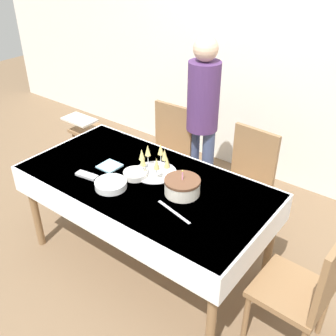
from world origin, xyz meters
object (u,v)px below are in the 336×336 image
object	(u,v)px
dining_chair_far_right	(245,181)
dining_chair_far_left	(167,152)
plate_stack_dessert	(135,174)
plate_stack_main	(111,185)
person_standing	(203,110)
birthday_cake	(182,186)
dining_chair_right_end	(307,287)
champagne_tray	(155,162)
high_chair	(88,137)

from	to	relation	value
dining_chair_far_right	dining_chair_far_left	bearing A→B (deg)	179.99
dining_chair_far_left	plate_stack_dessert	size ratio (longest dim) A/B	5.44
plate_stack_main	dining_chair_far_right	bearing A→B (deg)	62.22
plate_stack_dessert	person_standing	xyz separation A→B (m)	(-0.06, 0.97, 0.15)
birthday_cake	dining_chair_right_end	bearing A→B (deg)	-1.91
birthday_cake	champagne_tray	size ratio (longest dim) A/B	0.76
plate_stack_main	dining_chair_far_left	bearing A→B (deg)	106.03
champagne_tray	plate_stack_dessert	xyz separation A→B (m)	(-0.07, -0.13, -0.07)
plate_stack_main	dining_chair_right_end	bearing A→B (deg)	8.86
dining_chair_far_left	high_chair	size ratio (longest dim) A/B	1.34
dining_chair_right_end	person_standing	distance (m)	1.74
dining_chair_right_end	champagne_tray	bearing A→B (deg)	174.20
dining_chair_far_left	birthday_cake	bearing A→B (deg)	-46.73
birthday_cake	champagne_tray	world-z (taller)	birthday_cake
high_chair	champagne_tray	bearing A→B (deg)	-20.51
birthday_cake	high_chair	distance (m)	1.73
champagne_tray	dining_chair_far_right	bearing A→B (deg)	58.26
plate_stack_main	person_standing	size ratio (longest dim) A/B	0.14
birthday_cake	plate_stack_main	xyz separation A→B (m)	(-0.43, -0.24, -0.03)
plate_stack_dessert	dining_chair_far_left	bearing A→B (deg)	112.47
dining_chair_right_end	birthday_cake	bearing A→B (deg)	178.09
plate_stack_main	plate_stack_dessert	world-z (taller)	plate_stack_main
dining_chair_far_left	person_standing	world-z (taller)	person_standing
plate_stack_main	high_chair	size ratio (longest dim) A/B	0.31
dining_chair_far_right	plate_stack_main	bearing A→B (deg)	-117.78
birthday_cake	plate_stack_dessert	xyz separation A→B (m)	(-0.39, -0.03, -0.03)
dining_chair_right_end	plate_stack_main	world-z (taller)	dining_chair_right_end
dining_chair_right_end	person_standing	world-z (taller)	person_standing
person_standing	dining_chair_far_right	bearing A→B (deg)	-17.29
dining_chair_far_right	person_standing	size ratio (longest dim) A/B	0.60
dining_chair_far_left	birthday_cake	xyz separation A→B (m)	(0.72, -0.77, 0.31)
birthday_cake	plate_stack_main	world-z (taller)	birthday_cake
dining_chair_far_right	high_chair	distance (m)	1.71
high_chair	dining_chair_far_right	bearing A→B (deg)	6.40
plate_stack_dessert	birthday_cake	bearing A→B (deg)	5.08
dining_chair_far_left	birthday_cake	distance (m)	1.10
person_standing	high_chair	xyz separation A→B (m)	(-1.14, -0.36, -0.47)
champagne_tray	person_standing	world-z (taller)	person_standing
plate_stack_dessert	person_standing	distance (m)	0.99
dining_chair_right_end	high_chair	bearing A→B (deg)	166.49
birthday_cake	plate_stack_main	distance (m)	0.50
dining_chair_far_left	person_standing	xyz separation A→B (m)	(0.27, 0.17, 0.43)
champagne_tray	plate_stack_dessert	world-z (taller)	champagne_tray
dining_chair_far_right	dining_chair_right_end	bearing A→B (deg)	-44.01
birthday_cake	person_standing	distance (m)	1.05
champagne_tray	plate_stack_main	distance (m)	0.36
birthday_cake	person_standing	xyz separation A→B (m)	(-0.45, 0.94, 0.12)
dining_chair_far_left	plate_stack_dessert	distance (m)	0.91
person_standing	high_chair	size ratio (longest dim) A/B	2.23
dining_chair_right_end	plate_stack_main	xyz separation A→B (m)	(-1.35, -0.21, 0.28)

